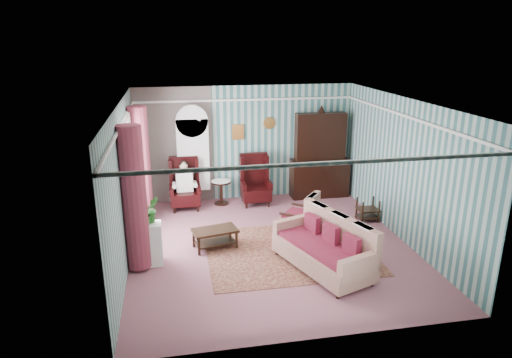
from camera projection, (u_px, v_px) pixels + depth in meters
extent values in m
plane|color=#8D525B|center=(271.00, 246.00, 9.22)|extent=(6.00, 6.00, 0.00)
cube|color=#396768|center=(246.00, 143.00, 11.59)|extent=(5.50, 0.02, 2.90)
cube|color=#396768|center=(321.00, 245.00, 5.97)|extent=(5.50, 0.02, 2.90)
cube|color=#396768|center=(124.00, 186.00, 8.29)|extent=(0.02, 6.00, 2.90)
cube|color=#396768|center=(403.00, 170.00, 9.26)|extent=(0.02, 6.00, 2.90)
cube|color=white|center=(272.00, 102.00, 8.34)|extent=(5.50, 6.00, 0.02)
cube|color=#854357|center=(174.00, 146.00, 11.26)|extent=(1.90, 0.01, 2.90)
cube|color=silver|center=(272.00, 121.00, 8.45)|extent=(5.50, 6.00, 0.05)
cube|color=white|center=(128.00, 171.00, 8.83)|extent=(0.04, 1.50, 1.90)
cylinder|color=maroon|center=(134.00, 199.00, 7.94)|extent=(0.44, 0.44, 2.60)
cylinder|color=maroon|center=(140.00, 166.00, 9.91)|extent=(0.44, 0.44, 2.60)
cube|color=orange|center=(238.00, 132.00, 11.44)|extent=(0.30, 0.03, 0.38)
cube|color=silver|center=(193.00, 160.00, 11.30)|extent=(0.80, 0.28, 2.24)
cube|color=black|center=(320.00, 153.00, 11.74)|extent=(1.50, 0.56, 2.36)
cube|color=black|center=(185.00, 184.00, 11.04)|extent=(0.76, 0.80, 1.25)
cube|color=black|center=(256.00, 180.00, 11.35)|extent=(0.76, 0.80, 1.25)
cylinder|color=black|center=(221.00, 193.00, 11.44)|extent=(0.50, 0.50, 0.60)
cube|color=black|center=(368.00, 209.00, 10.41)|extent=(0.45, 0.38, 0.54)
cube|color=white|center=(147.00, 244.00, 8.39)|extent=(0.55, 0.35, 0.80)
cube|color=#50241A|center=(289.00, 251.00, 8.99)|extent=(3.20, 2.60, 0.01)
cube|color=beige|center=(323.00, 246.00, 8.17)|extent=(1.74, 2.28, 0.94)
cube|color=beige|center=(299.00, 211.00, 9.66)|extent=(1.09, 1.08, 1.03)
cube|color=black|center=(215.00, 239.00, 9.09)|extent=(0.96, 0.65, 0.40)
imported|color=#19511E|center=(145.00, 214.00, 8.16)|extent=(0.47, 0.43, 0.43)
imported|color=#204B17|center=(151.00, 209.00, 8.29)|extent=(0.33, 0.29, 0.49)
imported|color=#1F541A|center=(142.00, 212.00, 8.28)|extent=(0.28, 0.28, 0.42)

